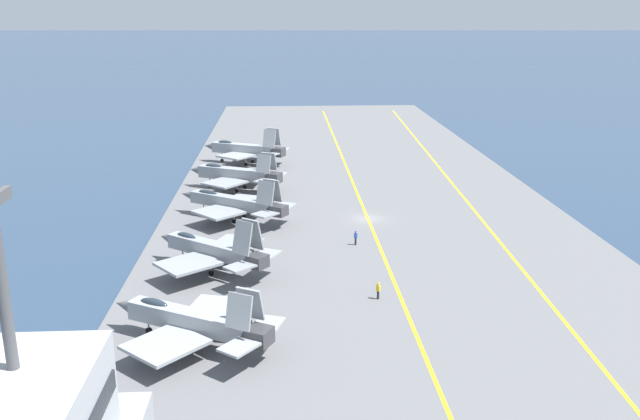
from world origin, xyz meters
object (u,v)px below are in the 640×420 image
Objects in this scene: parked_jet_nearest at (192,321)px; parked_jet_third at (234,203)px; crew_yellow_vest at (378,290)px; parked_jet_second at (213,249)px; parked_jet_fourth at (236,174)px; parked_jet_fifth at (245,149)px; crew_blue_vest at (356,237)px.

parked_jet_third is at bearing -1.80° from parked_jet_nearest.
parked_jet_nearest is at bearing 116.97° from crew_yellow_vest.
parked_jet_second is at bearing 176.88° from parked_jet_third.
parked_jet_second is at bearing -0.34° from parked_jet_nearest.
parked_jet_second reaches higher than parked_jet_fourth.
parked_jet_third reaches higher than parked_jet_nearest.
crew_yellow_vest is at bearing -165.39° from parked_jet_fifth.
parked_jet_fourth reaches higher than crew_yellow_vest.
parked_jet_fourth reaches higher than parked_jet_third.
parked_jet_second is 8.00× the size of crew_blue_vest.
parked_jet_second is at bearing 179.70° from parked_jet_fourth.
parked_jet_fifth is at bearing 14.61° from crew_yellow_vest.
parked_jet_third is 1.03× the size of parked_jet_fourth.
parked_jet_second reaches higher than crew_blue_vest.
parked_jet_fifth is (53.24, -0.64, 0.30)m from parked_jet_second.
parked_jet_nearest is 1.08× the size of parked_jet_second.
parked_jet_second is 18.63m from crew_yellow_vest.
crew_blue_vest is at bearing -64.47° from parked_jet_second.
crew_yellow_vest is at bearing -158.89° from parked_jet_fourth.
parked_jet_fifth is (18.78, -0.46, 0.22)m from parked_jet_fourth.
crew_blue_vest is (-45.54, -15.50, -1.81)m from parked_jet_fifth.
parked_jet_fourth is 45.77m from crew_yellow_vest.
parked_jet_second is 0.87× the size of parked_jet_third.
parked_jet_fifth reaches higher than parked_jet_nearest.
parked_jet_nearest is 0.94× the size of parked_jet_fifth.
parked_jet_nearest is 35.20m from parked_jet_third.
parked_jet_third is at bearing -177.05° from parked_jet_fourth.
parked_jet_fifth is at bearing 18.79° from crew_blue_vest.
parked_jet_second is 0.87× the size of parked_jet_fifth.
parked_jet_second is at bearing 115.53° from crew_blue_vest.
crew_yellow_vest is 0.97× the size of crew_blue_vest.
crew_yellow_vest is (-61.45, -16.02, -1.84)m from parked_jet_fifth.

